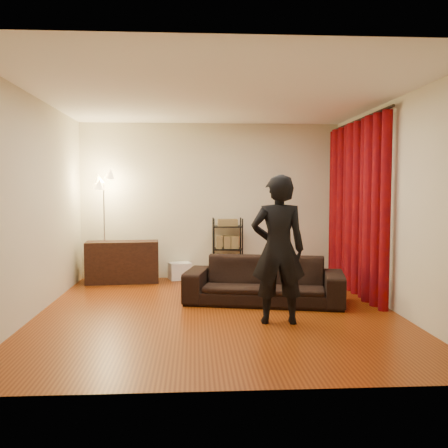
{
  "coord_description": "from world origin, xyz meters",
  "views": [
    {
      "loc": [
        -0.3,
        -6.24,
        1.56
      ],
      "look_at": [
        0.1,
        0.3,
        1.1
      ],
      "focal_mm": 40.0,
      "sensor_mm": 36.0,
      "label": 1
    }
  ],
  "objects": [
    {
      "name": "curtain",
      "position": [
        2.13,
        1.12,
        1.28
      ],
      "size": [
        0.22,
        2.65,
        2.55
      ],
      "primitive_type": null,
      "color": "#7B0603",
      "rests_on": "ground"
    },
    {
      "name": "floor",
      "position": [
        0.0,
        0.0,
        0.0
      ],
      "size": [
        5.0,
        5.0,
        0.0
      ],
      "primitive_type": "plane",
      "color": "#7F380E",
      "rests_on": "ground"
    },
    {
      "name": "wall_left",
      "position": [
        -2.25,
        0.0,
        1.35
      ],
      "size": [
        0.0,
        5.0,
        5.0
      ],
      "primitive_type": "plane",
      "rotation": [
        1.57,
        0.0,
        1.57
      ],
      "color": "beige",
      "rests_on": "ground"
    },
    {
      "name": "storage_boxes",
      "position": [
        -0.54,
        2.31,
        0.15
      ],
      "size": [
        0.43,
        0.38,
        0.3
      ],
      "primitive_type": null,
      "rotation": [
        0.0,
        0.0,
        0.3
      ],
      "color": "white",
      "rests_on": "ground"
    },
    {
      "name": "wall_back",
      "position": [
        0.0,
        2.5,
        1.35
      ],
      "size": [
        5.0,
        0.0,
        5.0
      ],
      "primitive_type": "plane",
      "rotation": [
        1.57,
        0.0,
        0.0
      ],
      "color": "beige",
      "rests_on": "ground"
    },
    {
      "name": "wall_right",
      "position": [
        2.25,
        0.0,
        1.35
      ],
      "size": [
        0.0,
        5.0,
        5.0
      ],
      "primitive_type": "plane",
      "rotation": [
        1.57,
        0.0,
        -1.57
      ],
      "color": "beige",
      "rests_on": "ground"
    },
    {
      "name": "ceiling",
      "position": [
        0.0,
        0.0,
        2.7
      ],
      "size": [
        5.0,
        5.0,
        0.0
      ],
      "primitive_type": "plane",
      "rotation": [
        3.14,
        0.0,
        0.0
      ],
      "color": "white",
      "rests_on": "ground"
    },
    {
      "name": "wire_shelf",
      "position": [
        0.28,
        2.28,
        0.53
      ],
      "size": [
        0.58,
        0.51,
        1.06
      ],
      "primitive_type": null,
      "rotation": [
        0.0,
        0.0,
        0.43
      ],
      "color": "black",
      "rests_on": "ground"
    },
    {
      "name": "floor_lamp",
      "position": [
        -1.79,
        2.13,
        0.91
      ],
      "size": [
        0.37,
        0.37,
        1.82
      ],
      "primitive_type": null,
      "rotation": [
        0.0,
        0.0,
        0.15
      ],
      "color": "silver",
      "rests_on": "ground"
    },
    {
      "name": "person",
      "position": [
        0.68,
        -0.56,
        0.86
      ],
      "size": [
        0.65,
        0.44,
        1.72
      ],
      "primitive_type": "imported",
      "rotation": [
        0.0,
        0.0,
        3.09
      ],
      "color": "black",
      "rests_on": "ground"
    },
    {
      "name": "wall_front",
      "position": [
        0.0,
        -2.5,
        1.35
      ],
      "size": [
        5.0,
        0.0,
        5.0
      ],
      "primitive_type": "plane",
      "rotation": [
        -1.57,
        0.0,
        0.0
      ],
      "color": "beige",
      "rests_on": "ground"
    },
    {
      "name": "media_cabinet",
      "position": [
        -1.49,
        2.09,
        0.35
      ],
      "size": [
        1.22,
        0.54,
        0.69
      ],
      "primitive_type": "cube",
      "rotation": [
        0.0,
        0.0,
        0.08
      ],
      "color": "black",
      "rests_on": "ground"
    },
    {
      "name": "sofa",
      "position": [
        0.66,
        0.47,
        0.31
      ],
      "size": [
        2.27,
        1.27,
        0.62
      ],
      "primitive_type": "imported",
      "rotation": [
        0.0,
        0.0,
        -0.21
      ],
      "color": "black",
      "rests_on": "ground"
    },
    {
      "name": "curtain_rod",
      "position": [
        2.15,
        1.12,
        2.58
      ],
      "size": [
        0.04,
        2.65,
        0.04
      ],
      "primitive_type": "cylinder",
      "rotation": [
        1.57,
        0.0,
        0.0
      ],
      "color": "black",
      "rests_on": "wall_right"
    }
  ]
}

